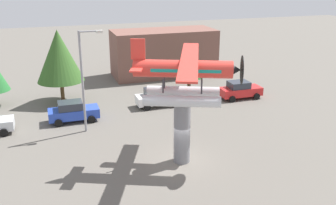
% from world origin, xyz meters
% --- Properties ---
extents(ground_plane, '(140.00, 140.00, 0.00)m').
position_xyz_m(ground_plane, '(0.00, 0.00, 0.00)').
color(ground_plane, '#605B54').
extents(display_pedestal, '(1.10, 1.10, 4.28)m').
position_xyz_m(display_pedestal, '(0.00, 0.00, 2.14)').
color(display_pedestal, slate).
rests_on(display_pedestal, ground).
extents(floatplane_monument, '(7.18, 10.03, 4.00)m').
position_xyz_m(floatplane_monument, '(0.12, -0.05, 5.95)').
color(floatplane_monument, silver).
rests_on(floatplane_monument, display_pedestal).
extents(car_mid_blue, '(4.20, 2.02, 1.76)m').
position_xyz_m(car_mid_blue, '(-6.34, 9.67, 0.88)').
color(car_mid_blue, '#2847B7').
rests_on(car_mid_blue, ground).
extents(car_far_white, '(4.20, 2.02, 1.76)m').
position_xyz_m(car_far_white, '(1.62, 11.12, 0.88)').
color(car_far_white, white).
rests_on(car_far_white, ground).
extents(car_distant_red, '(4.20, 2.02, 1.76)m').
position_xyz_m(car_distant_red, '(10.14, 10.82, 0.88)').
color(car_distant_red, red).
rests_on(car_distant_red, ground).
extents(streetlight_primary, '(1.84, 0.28, 8.05)m').
position_xyz_m(streetlight_primary, '(-5.38, 7.17, 4.66)').
color(streetlight_primary, gray).
rests_on(streetlight_primary, ground).
extents(storefront_building, '(12.32, 5.25, 5.48)m').
position_xyz_m(storefront_building, '(5.62, 22.00, 2.74)').
color(storefront_building, brown).
rests_on(storefront_building, ground).
extents(tree_east, '(4.43, 4.43, 7.06)m').
position_xyz_m(tree_east, '(-6.88, 15.18, 4.59)').
color(tree_east, brown).
rests_on(tree_east, ground).
extents(tree_center_back, '(3.09, 3.09, 5.19)m').
position_xyz_m(tree_center_back, '(5.90, 14.07, 3.46)').
color(tree_center_back, brown).
rests_on(tree_center_back, ground).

